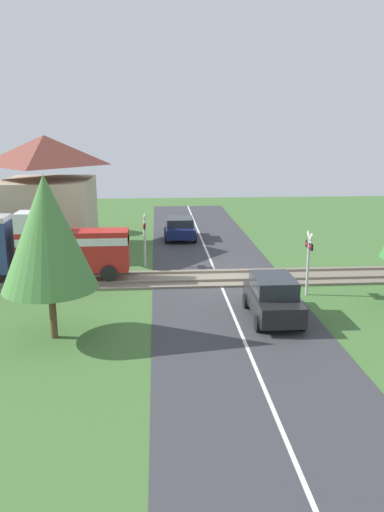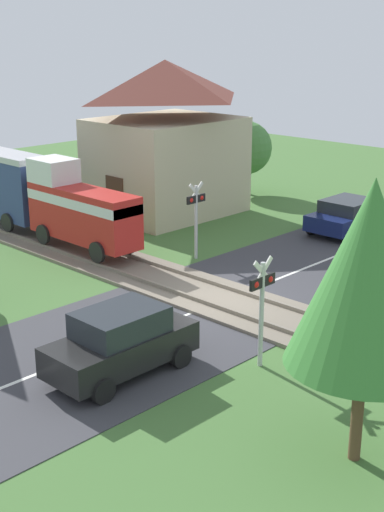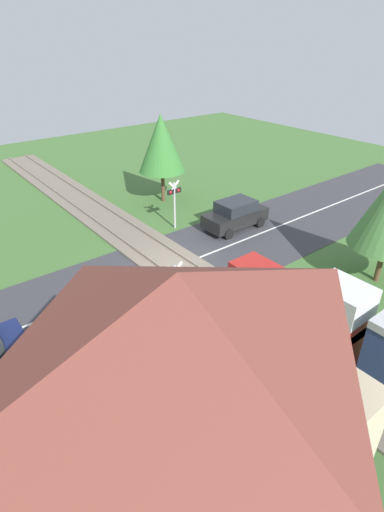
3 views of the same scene
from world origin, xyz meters
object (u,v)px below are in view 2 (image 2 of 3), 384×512
at_px(station_building, 166,140).
at_px(crossing_signal_east_approach, 196,210).
at_px(train, 28,191).
at_px(car_far_side, 348,215).
at_px(car_near_crossing, 121,341).
at_px(crossing_signal_west_approach, 262,297).
at_px(pedestrian_by_station, 93,216).

bearing_deg(station_building, crossing_signal_east_approach, -124.99).
bearing_deg(crossing_signal_east_approach, train, 110.75).
bearing_deg(station_building, car_far_side, -70.63).
distance_m(train, car_far_side, 13.04).
bearing_deg(train, station_building, -9.76).
xyz_separation_m(train, crossing_signal_east_approach, (2.59, -6.85, -0.03)).
bearing_deg(car_far_side, car_near_crossing, -168.88).
xyz_separation_m(car_near_crossing, station_building, (11.89, 10.75, 2.47)).
xyz_separation_m(car_near_crossing, crossing_signal_west_approach, (2.70, -2.16, 0.98)).
xyz_separation_m(crossing_signal_west_approach, station_building, (9.19, 12.92, 1.50)).
relative_size(train, crossing_signal_west_approach, 4.21).
bearing_deg(station_building, train, 170.24).
relative_size(car_near_crossing, car_far_side, 1.03).
xyz_separation_m(crossing_signal_west_approach, crossing_signal_east_approach, (5.19, 7.20, 0.00)).
relative_size(train, car_near_crossing, 3.14).
distance_m(train, crossing_signal_east_approach, 7.32).
bearing_deg(car_near_crossing, pedestrian_by_station, 54.71).
bearing_deg(crossing_signal_east_approach, car_near_crossing, -147.42).
bearing_deg(crossing_signal_west_approach, car_far_side, 22.87).
xyz_separation_m(train, car_near_crossing, (-5.29, -11.89, -1.01)).
height_order(train, crossing_signal_west_approach, train).
relative_size(crossing_signal_west_approach, pedestrian_by_station, 1.69).
bearing_deg(car_far_side, crossing_signal_west_approach, -157.13).
distance_m(car_near_crossing, crossing_signal_east_approach, 9.41).
relative_size(train, car_far_side, 3.24).
distance_m(station_building, pedestrian_by_station, 5.29).
bearing_deg(pedestrian_by_station, crossing_signal_west_approach, -110.20).
bearing_deg(car_far_side, pedestrian_by_station, 134.87).
distance_m(train, station_building, 6.85).
xyz_separation_m(train, car_far_side, (9.36, -9.01, -1.11)).
height_order(car_far_side, crossing_signal_east_approach, crossing_signal_east_approach).
distance_m(car_far_side, crossing_signal_west_approach, 13.02).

